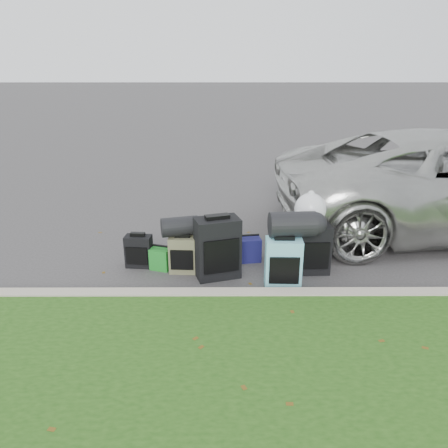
{
  "coord_description": "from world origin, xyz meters",
  "views": [
    {
      "loc": [
        -0.12,
        -5.55,
        2.69
      ],
      "look_at": [
        -0.1,
        0.2,
        0.55
      ],
      "focal_mm": 35.0,
      "sensor_mm": 36.0,
      "label": 1
    }
  ],
  "objects_px": {
    "suitcase_large_black_left": "(217,248)",
    "suitcase_small_black": "(139,251)",
    "suitcase_teal": "(283,263)",
    "tote_green": "(161,258)",
    "suitcase_large_black_right": "(313,249)",
    "tote_navy": "(249,249)",
    "suitcase_olive": "(183,254)"
  },
  "relations": [
    {
      "from": "suitcase_small_black",
      "to": "suitcase_large_black_left",
      "type": "bearing_deg",
      "value": -10.0
    },
    {
      "from": "suitcase_small_black",
      "to": "suitcase_large_black_right",
      "type": "xyz_separation_m",
      "value": [
        2.38,
        -0.19,
        0.11
      ]
    },
    {
      "from": "suitcase_small_black",
      "to": "suitcase_teal",
      "type": "relative_size",
      "value": 0.7
    },
    {
      "from": "suitcase_large_black_left",
      "to": "suitcase_small_black",
      "type": "bearing_deg",
      "value": 147.4
    },
    {
      "from": "tote_green",
      "to": "tote_navy",
      "type": "relative_size",
      "value": 0.87
    },
    {
      "from": "suitcase_large_black_right",
      "to": "suitcase_teal",
      "type": "bearing_deg",
      "value": -140.01
    },
    {
      "from": "suitcase_large_black_right",
      "to": "suitcase_large_black_left",
      "type": "bearing_deg",
      "value": -176.51
    },
    {
      "from": "suitcase_large_black_left",
      "to": "suitcase_large_black_right",
      "type": "xyz_separation_m",
      "value": [
        1.28,
        0.12,
        -0.07
      ]
    },
    {
      "from": "suitcase_teal",
      "to": "tote_green",
      "type": "relative_size",
      "value": 2.13
    },
    {
      "from": "suitcase_large_black_right",
      "to": "tote_green",
      "type": "height_order",
      "value": "suitcase_large_black_right"
    },
    {
      "from": "suitcase_large_black_left",
      "to": "suitcase_olive",
      "type": "height_order",
      "value": "suitcase_large_black_left"
    },
    {
      "from": "suitcase_olive",
      "to": "tote_navy",
      "type": "xyz_separation_m",
      "value": [
        0.91,
        0.36,
        -0.08
      ]
    },
    {
      "from": "tote_green",
      "to": "tote_navy",
      "type": "height_order",
      "value": "tote_navy"
    },
    {
      "from": "suitcase_teal",
      "to": "suitcase_large_black_right",
      "type": "relative_size",
      "value": 0.95
    },
    {
      "from": "suitcase_large_black_right",
      "to": "tote_navy",
      "type": "bearing_deg",
      "value": 153.74
    },
    {
      "from": "suitcase_small_black",
      "to": "suitcase_teal",
      "type": "bearing_deg",
      "value": -11.46
    },
    {
      "from": "suitcase_teal",
      "to": "suitcase_large_black_left",
      "type": "bearing_deg",
      "value": 162.79
    },
    {
      "from": "suitcase_teal",
      "to": "suitcase_large_black_right",
      "type": "distance_m",
      "value": 0.6
    },
    {
      "from": "suitcase_olive",
      "to": "suitcase_large_black_right",
      "type": "height_order",
      "value": "suitcase_large_black_right"
    },
    {
      "from": "suitcase_small_black",
      "to": "suitcase_large_black_left",
      "type": "height_order",
      "value": "suitcase_large_black_left"
    },
    {
      "from": "suitcase_large_black_left",
      "to": "suitcase_teal",
      "type": "height_order",
      "value": "suitcase_large_black_left"
    },
    {
      "from": "suitcase_small_black",
      "to": "tote_green",
      "type": "bearing_deg",
      "value": -8.49
    },
    {
      "from": "suitcase_large_black_right",
      "to": "tote_navy",
      "type": "height_order",
      "value": "suitcase_large_black_right"
    },
    {
      "from": "suitcase_small_black",
      "to": "suitcase_teal",
      "type": "distance_m",
      "value": 2.02
    },
    {
      "from": "suitcase_small_black",
      "to": "suitcase_large_black_right",
      "type": "distance_m",
      "value": 2.39
    },
    {
      "from": "suitcase_large_black_right",
      "to": "tote_green",
      "type": "relative_size",
      "value": 2.24
    },
    {
      "from": "suitcase_small_black",
      "to": "suitcase_teal",
      "type": "height_order",
      "value": "suitcase_teal"
    },
    {
      "from": "suitcase_small_black",
      "to": "suitcase_large_black_right",
      "type": "height_order",
      "value": "suitcase_large_black_right"
    },
    {
      "from": "suitcase_small_black",
      "to": "tote_navy",
      "type": "height_order",
      "value": "suitcase_small_black"
    },
    {
      "from": "suitcase_olive",
      "to": "tote_green",
      "type": "distance_m",
      "value": 0.34
    },
    {
      "from": "suitcase_large_black_left",
      "to": "tote_green",
      "type": "bearing_deg",
      "value": 146.8
    },
    {
      "from": "suitcase_large_black_left",
      "to": "suitcase_teal",
      "type": "xyz_separation_m",
      "value": [
        0.83,
        -0.28,
        -0.09
      ]
    }
  ]
}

